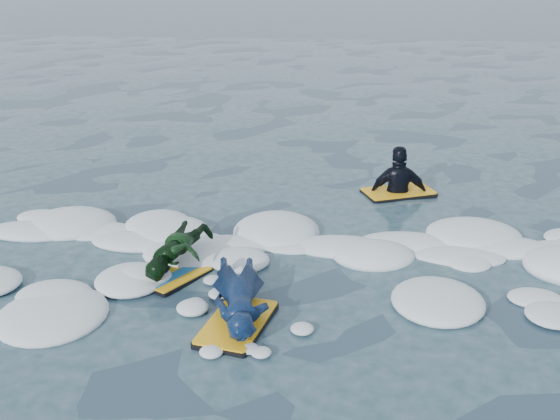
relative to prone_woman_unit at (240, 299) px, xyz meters
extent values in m
plane|color=#1A2F3F|center=(0.04, 0.35, -0.22)|extent=(120.00, 120.00, 0.00)
cube|color=black|center=(0.00, -0.22, -0.18)|extent=(0.82, 1.19, 0.05)
cube|color=#FFB115|center=(0.00, -0.22, -0.14)|extent=(0.79, 1.17, 0.02)
imported|color=navy|center=(0.00, 0.03, 0.02)|extent=(0.88, 1.71, 0.39)
cube|color=black|center=(-0.89, 0.80, -0.19)|extent=(0.83, 0.95, 0.04)
cube|color=#FFB115|center=(-0.89, 0.80, -0.16)|extent=(0.81, 0.93, 0.02)
cube|color=blue|center=(-0.89, 0.80, -0.15)|extent=(0.55, 0.75, 0.01)
imported|color=#0E340F|center=(-0.89, 1.00, 0.05)|extent=(0.89, 1.36, 0.47)
cube|color=black|center=(1.93, 3.99, -0.18)|extent=(1.25, 0.98, 0.06)
cube|color=#FFB115|center=(1.93, 3.99, -0.14)|extent=(1.22, 0.95, 0.02)
imported|color=black|center=(1.93, 3.99, -0.24)|extent=(0.99, 0.47, 1.65)
camera|label=1|loc=(1.07, -6.55, 3.65)|focal=45.00mm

